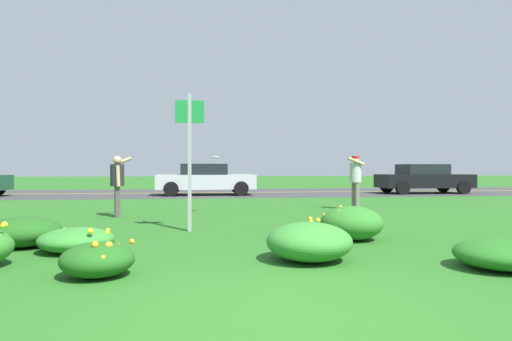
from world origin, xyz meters
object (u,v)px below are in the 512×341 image
Objects in this scene: person_catcher_red_cap_gray_shirt at (355,177)px; frisbee_white at (215,157)px; sign_post_near_path at (190,148)px; car_black_center_right at (424,179)px; person_thrower_dark_shirt at (117,181)px; car_silver_center_left at (206,179)px.

frisbee_white is at bearing -171.21° from person_catcher_red_cap_gray_shirt.
sign_post_near_path reaches higher than car_black_center_right.
sign_post_near_path reaches higher than frisbee_white.
person_thrower_dark_shirt is 0.34× the size of car_black_center_right.
sign_post_near_path is 3.41m from person_thrower_dark_shirt.
frisbee_white is at bearing 79.32° from sign_post_near_path.
car_black_center_right is (10.77, 0.00, 0.00)m from car_silver_center_left.
person_thrower_dark_shirt reaches higher than car_black_center_right.
person_catcher_red_cap_gray_shirt reaches higher than person_thrower_dark_shirt.
frisbee_white is at bearing -89.45° from car_silver_center_left.
car_silver_center_left is 10.77m from car_black_center_right.
sign_post_near_path is 3.33m from frisbee_white.
person_catcher_red_cap_gray_shirt is at bearing 8.79° from frisbee_white.
person_catcher_red_cap_gray_shirt is 0.36× the size of car_silver_center_left.
car_silver_center_left is at bearing 87.43° from sign_post_near_path.
frisbee_white is 0.06× the size of car_silver_center_left.
sign_post_near_path is 0.60× the size of car_silver_center_left.
sign_post_near_path is at bearing -92.57° from car_silver_center_left.
person_catcher_red_cap_gray_shirt is 0.36× the size of car_black_center_right.
car_black_center_right is (13.16, 9.11, -0.19)m from person_thrower_dark_shirt.
sign_post_near_path is 16.43m from car_black_center_right.
car_silver_center_left is at bearing 118.35° from person_catcher_red_cap_gray_shirt.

